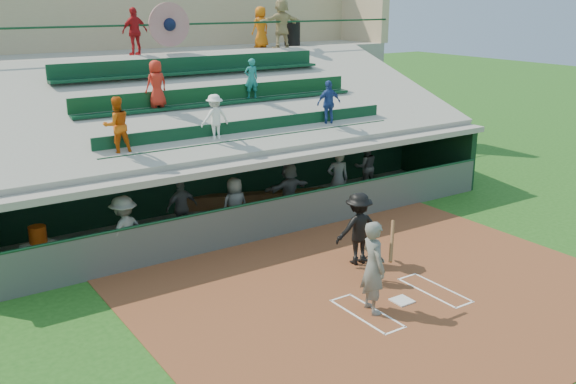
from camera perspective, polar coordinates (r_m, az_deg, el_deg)
ground at (r=14.70m, az=10.08°, el=-9.61°), size 100.00×100.00×0.00m
dirt_slab at (r=15.02m, az=8.76°, el=-8.90°), size 11.00×9.00×0.02m
home_plate at (r=14.68m, az=10.09°, el=-9.49°), size 0.43×0.43×0.03m
batters_box_chalk at (r=14.69m, az=10.09°, el=-9.53°), size 2.65×1.85×0.01m
dugout_floor at (r=19.69m, az=-3.53°, el=-2.33°), size 16.00×3.50×0.04m
concourse_slab at (r=25.02m, az=-11.52°, el=6.91°), size 20.00×3.00×4.60m
grandstand at (r=22.33m, az=-8.56°, el=5.79°), size 20.40×10.40×7.80m
batter_at_plate at (r=13.76m, az=7.61°, el=-6.60°), size 0.95×0.84×2.04m
catcher at (r=15.26m, az=7.19°, el=-5.97°), size 0.58×0.46×1.16m
home_umpire at (r=16.20m, az=6.26°, el=-3.23°), size 1.29×0.86×1.85m
dugout_bench at (r=20.65m, az=-4.60°, el=-0.76°), size 13.14×5.50×0.42m
white_table at (r=17.07m, az=-21.12°, el=-5.32°), size 0.92×0.82×0.66m
water_cooler at (r=16.95m, az=-21.37°, el=-3.54°), size 0.43×0.43×0.43m
dugout_player_a at (r=16.36m, az=-14.34°, el=-3.44°), size 1.36×1.10×1.83m
dugout_player_b at (r=18.24m, az=-9.43°, el=-1.36°), size 0.97×0.45×1.62m
dugout_player_c at (r=18.15m, az=-4.74°, el=-1.25°), size 0.81×0.53×1.64m
dugout_player_d at (r=19.50m, az=0.11°, el=0.19°), size 1.58×0.54×1.69m
dugout_player_e at (r=20.29m, az=4.44°, el=1.10°), size 0.82×0.69×1.90m
dugout_player_f at (r=22.39m, az=6.93°, el=2.24°), size 0.99×0.89×1.67m
trash_bin at (r=27.08m, az=0.38°, el=13.92°), size 0.65×0.65×0.97m
concourse_staff_a at (r=22.85m, az=-13.46°, el=13.70°), size 0.98×0.53×1.59m
concourse_staff_b at (r=25.98m, az=-2.44°, el=14.44°), size 0.84×0.62×1.57m
concourse_staff_c at (r=25.68m, az=-0.59°, el=14.77°), size 1.79×0.74×1.88m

